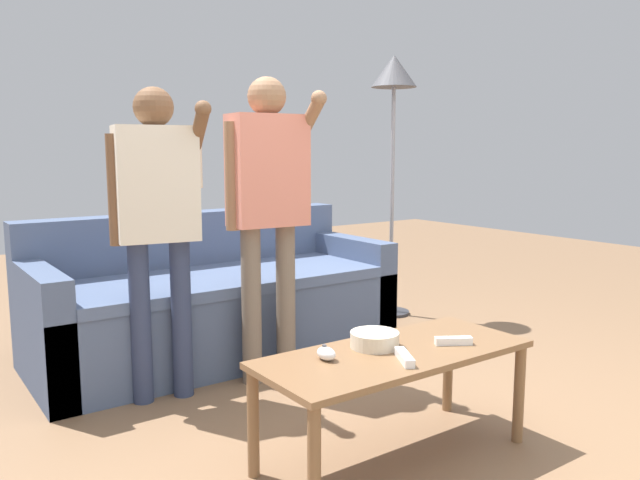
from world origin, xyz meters
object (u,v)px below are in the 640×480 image
coffee_table (394,365)px  game_remote_wand_near (453,341)px  floor_lamp (394,93)px  couch (214,303)px  snack_bowl (375,340)px  player_left (157,207)px  game_remote_nunchuk (326,353)px  game_remote_wand_far (405,357)px  player_center (268,193)px

coffee_table → game_remote_wand_near: bearing=-17.7°
floor_lamp → game_remote_wand_near: bearing=-125.3°
coffee_table → floor_lamp: size_ratio=0.59×
couch → snack_bowl: size_ratio=10.80×
floor_lamp → player_left: bearing=-164.1°
snack_bowl → game_remote_nunchuk: size_ratio=2.16×
coffee_table → player_left: (-0.50, 1.08, 0.55)m
game_remote_nunchuk → game_remote_wand_near: game_remote_nunchuk is taller
game_remote_wand_near → snack_bowl: bearing=150.2°
snack_bowl → game_remote_wand_far: snack_bowl is taller
floor_lamp → coffee_table: bearing=-131.6°
game_remote_nunchuk → player_center: size_ratio=0.06×
game_remote_wand_far → player_center: bearing=84.6°
couch → coffee_table: 1.58m
coffee_table → snack_bowl: snack_bowl is taller
player_center → player_left: size_ratio=1.05×
game_remote_nunchuk → player_left: (-0.23, 1.01, 0.47)m
snack_bowl → floor_lamp: bearing=46.3°
coffee_table → game_remote_wand_near: game_remote_wand_near is taller
player_center → game_remote_wand_far: size_ratio=9.65×
game_remote_wand_far → couch: bearing=88.0°
couch → floor_lamp: bearing=2.3°
couch → coffee_table: bearing=-90.3°
snack_bowl → game_remote_nunchuk: 0.24m
snack_bowl → player_left: player_left is taller
couch → game_remote_wand_near: couch is taller
coffee_table → snack_bowl: (-0.03, 0.08, 0.09)m
game_remote_wand_near → game_remote_wand_far: size_ratio=0.89×
coffee_table → floor_lamp: (1.45, 1.64, 1.21)m
game_remote_nunchuk → floor_lamp: (1.73, 1.57, 1.13)m
floor_lamp → game_remote_wand_far: floor_lamp is taller
coffee_table → snack_bowl: bearing=112.5°
game_remote_nunchuk → game_remote_wand_near: bearing=-15.6°
game_remote_wand_far → floor_lamp: bearing=49.2°
couch → floor_lamp: size_ratio=1.11×
floor_lamp → game_remote_wand_near: (-1.21, -1.71, -1.14)m
player_left → game_remote_wand_far: player_left is taller
coffee_table → game_remote_nunchuk: (-0.27, 0.07, 0.08)m
player_center → couch: bearing=94.6°
snack_bowl → player_center: bearing=84.8°
game_remote_nunchuk → floor_lamp: 2.59m
game_remote_nunchuk → snack_bowl: bearing=3.0°
player_left → coffee_table: bearing=-65.0°
snack_bowl → game_remote_wand_far: (-0.02, -0.19, -0.01)m
couch → game_remote_wand_near: (0.23, -1.66, 0.15)m
couch → game_remote_nunchuk: couch is taller
game_remote_nunchuk → game_remote_wand_far: size_ratio=0.55×
game_remote_nunchuk → game_remote_wand_far: bearing=-38.8°
coffee_table → player_left: bearing=115.0°
player_left → couch: bearing=44.3°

